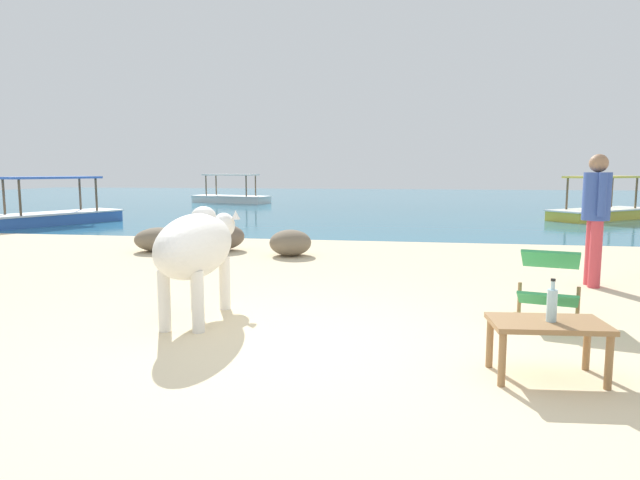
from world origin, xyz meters
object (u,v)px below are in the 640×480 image
boat_blue (53,214)px  boat_white (231,197)px  deck_chair_far (549,281)px  person_standing (596,210)px  low_bench_table (547,330)px  boat_yellow (601,210)px  cow (197,246)px  bottle (552,304)px

boat_blue → boat_white: bearing=16.1°
deck_chair_far → person_standing: person_standing is taller
low_bench_table → boat_yellow: boat_yellow is taller
person_standing → boat_yellow: 10.94m
cow → deck_chair_far: (3.31, 0.46, -0.32)m
cow → bottle: 3.17m
boat_yellow → deck_chair_far: bearing=-148.6°
boat_white → bottle: bearing=-50.0°
low_bench_table → person_standing: 3.60m
boat_white → boat_yellow: 15.21m
person_standing → deck_chair_far: bearing=63.7°
person_standing → cow: bearing=28.9°
bottle → person_standing: size_ratio=0.18×
low_bench_table → boat_yellow: bearing=66.3°
deck_chair_far → bottle: bearing=1.9°
boat_white → boat_yellow: (13.72, -6.55, 0.00)m
cow → deck_chair_far: cow is taller
bottle → boat_blue: 14.35m
bottle → deck_chair_far: 1.59m
bottle → boat_white: size_ratio=0.08×
cow → low_bench_table: bearing=-113.1°
bottle → boat_white: boat_white is taller
deck_chair_far → boat_white: (-9.49, 18.73, -0.13)m
low_bench_table → person_standing: (1.27, 3.31, 0.61)m
bottle → deck_chair_far: size_ratio=0.34×
low_bench_table → boat_white: (-9.13, 20.27, -0.09)m
bottle → boat_blue: boat_blue is taller
low_bench_table → boat_blue: bearing=132.4°
bottle → boat_yellow: bearing=71.6°
deck_chair_far → boat_white: size_ratio=0.23×
boat_white → boat_blue: same height
boat_white → boat_yellow: size_ratio=1.08×
person_standing → boat_white: bearing=-57.4°
deck_chair_far → person_standing: size_ratio=0.54×
deck_chair_far → boat_blue: 13.62m
deck_chair_far → boat_blue: (-10.93, 8.13, -0.13)m
boat_white → person_standing: bearing=-42.8°
deck_chair_far → boat_yellow: (4.23, 12.17, -0.13)m
deck_chair_far → person_standing: (0.92, 1.77, 0.56)m
person_standing → boat_white: person_standing is taller
person_standing → boat_blue: (-11.84, 6.36, -0.70)m
low_bench_table → boat_yellow: size_ratio=0.22×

